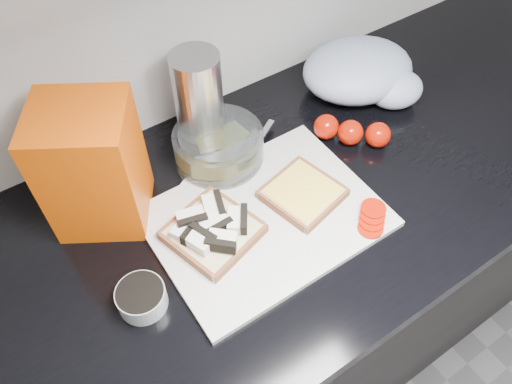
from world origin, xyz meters
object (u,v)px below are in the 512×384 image
(cutting_board, at_px, (265,218))
(steel_canister, at_px, (199,105))
(glass_bowl, at_px, (219,148))
(bread_bag, at_px, (93,167))

(cutting_board, distance_m, steel_canister, 0.25)
(glass_bowl, bearing_deg, cutting_board, -92.59)
(cutting_board, bearing_deg, steel_canister, 89.30)
(glass_bowl, xyz_separation_m, bread_bag, (-0.23, 0.01, 0.08))
(bread_bag, distance_m, steel_canister, 0.23)
(steel_canister, bearing_deg, cutting_board, -90.70)
(bread_bag, bearing_deg, glass_bowl, 29.69)
(cutting_board, height_order, glass_bowl, glass_bowl)
(glass_bowl, distance_m, steel_canister, 0.09)
(cutting_board, xyz_separation_m, bread_bag, (-0.23, 0.18, 0.11))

